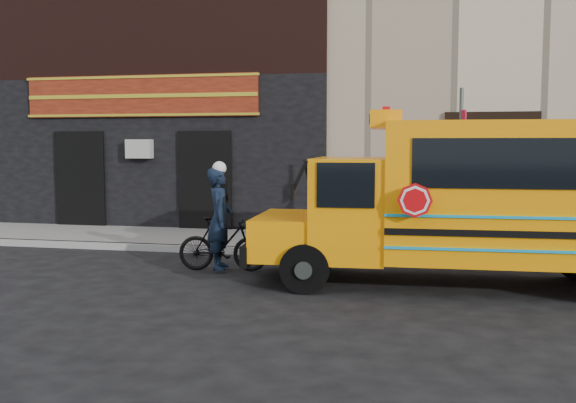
# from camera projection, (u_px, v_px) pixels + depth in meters

# --- Properties ---
(ground) EXTENTS (120.00, 120.00, 0.00)m
(ground) POSITION_uv_depth(u_px,v_px,m) (278.00, 282.00, 11.08)
(ground) COLOR black
(ground) RESTS_ON ground
(curb) EXTENTS (40.00, 0.20, 0.15)m
(curb) POSITION_uv_depth(u_px,v_px,m) (306.00, 253.00, 13.61)
(curb) COLOR #999893
(curb) RESTS_ON ground
(sidewalk) EXTENTS (40.00, 3.00, 0.15)m
(sidewalk) POSITION_uv_depth(u_px,v_px,m) (317.00, 242.00, 15.07)
(sidewalk) COLOR gray
(sidewalk) RESTS_ON ground
(building) EXTENTS (20.00, 10.70, 12.00)m
(building) POSITION_uv_depth(u_px,v_px,m) (349.00, 28.00, 20.72)
(building) COLOR #C5B593
(building) RESTS_ON sidewalk
(school_bus) EXTENTS (6.98, 2.60, 2.92)m
(school_bus) POSITION_uv_depth(u_px,v_px,m) (482.00, 197.00, 10.61)
(school_bus) COLOR black
(school_bus) RESTS_ON ground
(sign_pole) EXTENTS (0.13, 0.29, 3.47)m
(sign_pole) POSITION_uv_depth(u_px,v_px,m) (460.00, 169.00, 12.59)
(sign_pole) COLOR #3F4641
(sign_pole) RESTS_ON ground
(bicycle) EXTENTS (1.74, 0.67, 1.02)m
(bicycle) POSITION_uv_depth(u_px,v_px,m) (223.00, 244.00, 12.03)
(bicycle) COLOR black
(bicycle) RESTS_ON ground
(cyclist) EXTENTS (0.57, 0.77, 1.90)m
(cyclist) POSITION_uv_depth(u_px,v_px,m) (220.00, 221.00, 11.94)
(cyclist) COLOR black
(cyclist) RESTS_ON ground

